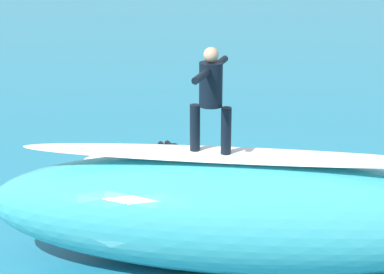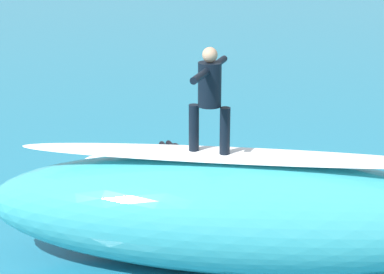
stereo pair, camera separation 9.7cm
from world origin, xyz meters
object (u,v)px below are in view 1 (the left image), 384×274
at_px(surfboard_riding, 210,155).
at_px(surfboard_paddling, 179,163).
at_px(surfer_riding, 211,92).
at_px(surfer_paddling, 177,153).

height_order(surfboard_riding, surfboard_paddling, surfboard_riding).
relative_size(surfboard_riding, surfboard_paddling, 1.07).
height_order(surfboard_riding, surfer_riding, surfer_riding).
bearing_deg(surfer_paddling, surfboard_riding, -13.56).
xyz_separation_m(surfboard_riding, surfer_riding, (-0.00, -0.00, 1.01)).
bearing_deg(surfer_riding, surfer_paddling, -64.64).
xyz_separation_m(surfboard_riding, surfer_paddling, (0.93, -4.76, -1.71)).
bearing_deg(surfboard_riding, surfer_riding, -82.77).
distance_m(surfboard_riding, surfboard_paddling, 5.08).
bearing_deg(surfer_riding, surfboard_paddling, -65.01).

